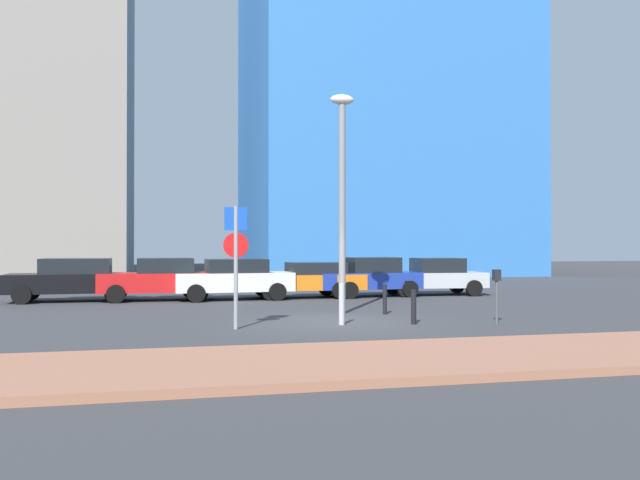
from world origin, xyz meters
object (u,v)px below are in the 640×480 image
parking_sign_post (236,252)px  parked_car_red (160,279)px  parking_meter (497,289)px  parked_car_blue (369,277)px  traffic_bollard_near (414,307)px  traffic_bollard_mid (342,304)px  parked_car_orange (308,279)px  parked_car_white (234,278)px  parked_car_silver (434,276)px  parked_car_black (73,279)px  traffic_bollard_far (385,299)px  street_lamp (342,183)px

parking_sign_post → parked_car_red: bearing=101.1°
parking_sign_post → parking_meter: parking_sign_post is taller
parked_car_blue → traffic_bollard_near: parked_car_blue is taller
parking_sign_post → traffic_bollard_mid: (2.67, 0.24, -1.32)m
parked_car_blue → traffic_bollard_mid: 9.44m
parked_car_orange → parking_meter: parking_meter is taller
parked_car_red → traffic_bollard_near: parked_car_red is taller
parked_car_white → parked_car_silver: bearing=3.1°
parked_car_orange → parked_car_blue: size_ratio=1.04×
parked_car_black → parked_car_white: bearing=-5.6°
parked_car_red → parked_car_silver: parked_car_red is taller
parked_car_blue → traffic_bollard_mid: size_ratio=4.10×
parking_sign_post → traffic_bollard_mid: bearing=5.1°
parked_car_blue → traffic_bollard_near: 9.22m
parked_car_white → parked_car_red: bearing=173.9°
parking_meter → traffic_bollard_near: size_ratio=1.60×
traffic_bollard_near → parked_car_white: bearing=112.2°
parked_car_blue → traffic_bollard_far: (-1.62, -6.58, -0.35)m
parked_car_black → traffic_bollard_far: bearing=-36.3°
parking_meter → parked_car_silver: bearing=75.5°
traffic_bollard_mid → parked_car_white: bearing=101.9°
parking_sign_post → traffic_bollard_far: parking_sign_post is taller
parked_car_white → traffic_bollard_mid: (1.78, -8.48, -0.26)m
street_lamp → parked_car_white: bearing=113.2°
parked_car_orange → street_lamp: 6.86m
traffic_bollard_mid → traffic_bollard_near: bearing=-9.5°
parked_car_blue → parking_meter: 9.65m
parking_meter → traffic_bollard_far: parking_meter is taller
parked_car_orange → parking_meter: size_ratio=3.20×
traffic_bollard_far → parking_meter: bearing=-58.3°
parked_car_orange → traffic_bollard_mid: size_ratio=4.25×
parked_car_black → parking_sign_post: size_ratio=1.51×
parked_car_white → parked_car_orange: 2.86m
parked_car_black → parking_sign_post: 10.49m
parking_sign_post → street_lamp: bearing=39.9°
parked_car_orange → traffic_bollard_far: size_ratio=5.11×
parked_car_black → traffic_bollard_far: size_ratio=5.10×
parked_car_silver → parking_meter: parked_car_silver is taller
parking_meter → traffic_bollard_mid: 3.91m
parked_car_silver → traffic_bollard_far: size_ratio=4.90×
parked_car_red → parked_car_white: parked_car_red is taller
parking_meter → street_lamp: (-3.05, 3.50, 2.91)m
parked_car_blue → parked_car_red: bearing=180.0°
parked_car_white → traffic_bollard_far: 7.30m
parking_meter → traffic_bollard_mid: parking_meter is taller
traffic_bollard_far → parked_car_red: bearing=133.8°
parking_sign_post → traffic_bollard_near: parking_sign_post is taller
parked_car_red → parking_meter: parked_car_red is taller
parked_car_white → parked_car_blue: parked_car_blue is taller
parked_car_black → parking_meter: size_ratio=3.19×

